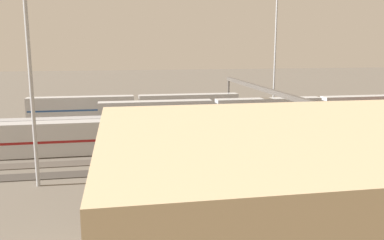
{
  "coord_description": "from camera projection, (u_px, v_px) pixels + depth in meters",
  "views": [
    {
      "loc": [
        15.67,
        70.97,
        16.28
      ],
      "look_at": [
        2.37,
        -1.7,
        2.5
      ],
      "focal_mm": 37.6,
      "sensor_mm": 36.0,
      "label": 1
    }
  ],
  "objects": [
    {
      "name": "ground_plane",
      "position": [
        206.0,
        134.0,
        74.39
      ],
      "size": [
        400.0,
        400.0,
        0.0
      ],
      "primitive_type": "plane",
      "color": "#60594F"
    },
    {
      "name": "track_bed_0",
      "position": [
        188.0,
        116.0,
        93.72
      ],
      "size": [
        140.0,
        2.8,
        0.12
      ],
      "primitive_type": "cube",
      "color": "#4C443D",
      "rests_on": "ground_plane"
    },
    {
      "name": "track_bed_1",
      "position": [
        192.0,
        120.0,
        88.88
      ],
      "size": [
        140.0,
        2.8,
        0.12
      ],
      "primitive_type": "cube",
      "color": "#3D3833",
      "rests_on": "ground_plane"
    },
    {
      "name": "track_bed_2",
      "position": [
        196.0,
        124.0,
        84.05
      ],
      "size": [
        140.0,
        2.8,
        0.12
      ],
      "primitive_type": "cube",
      "color": "#3D3833",
      "rests_on": "ground_plane"
    },
    {
      "name": "track_bed_3",
      "position": [
        201.0,
        129.0,
        79.21
      ],
      "size": [
        140.0,
        2.8,
        0.12
      ],
      "primitive_type": "cube",
      "color": "#3D3833",
      "rests_on": "ground_plane"
    },
    {
      "name": "track_bed_4",
      "position": [
        206.0,
        134.0,
        74.38
      ],
      "size": [
        140.0,
        2.8,
        0.12
      ],
      "primitive_type": "cube",
      "color": "#3D3833",
      "rests_on": "ground_plane"
    },
    {
      "name": "track_bed_5",
      "position": [
        212.0,
        140.0,
        69.54
      ],
      "size": [
        140.0,
        2.8,
        0.12
      ],
      "primitive_type": "cube",
      "color": "#4C443D",
      "rests_on": "ground_plane"
    },
    {
      "name": "track_bed_6",
      "position": [
        220.0,
        147.0,
        64.71
      ],
      "size": [
        140.0,
        2.8,
        0.12
      ],
      "primitive_type": "cube",
      "color": "#4C443D",
      "rests_on": "ground_plane"
    },
    {
      "name": "track_bed_7",
      "position": [
        228.0,
        156.0,
        59.87
      ],
      "size": [
        140.0,
        2.8,
        0.12
      ],
      "primitive_type": "cube",
      "color": "#4C443D",
      "rests_on": "ground_plane"
    },
    {
      "name": "track_bed_8",
      "position": [
        237.0,
        165.0,
        55.04
      ],
      "size": [
        140.0,
        2.8,
        0.12
      ],
      "primitive_type": "cube",
      "color": "#3D3833",
      "rests_on": "ground_plane"
    },
    {
      "name": "train_on_track_4",
      "position": [
        181.0,
        124.0,
        73.17
      ],
      "size": [
        114.8,
        3.06,
        4.4
      ],
      "color": "maroon",
      "rests_on": "ground_plane"
    },
    {
      "name": "train_on_track_6",
      "position": [
        146.0,
        135.0,
        62.16
      ],
      "size": [
        47.2,
        3.06,
        5.0
      ],
      "color": "#B7BABF",
      "rests_on": "ground_plane"
    },
    {
      "name": "train_on_track_5",
      "position": [
        181.0,
        130.0,
        68.21
      ],
      "size": [
        114.8,
        3.06,
        4.4
      ],
      "color": "black",
      "rests_on": "ground_plane"
    },
    {
      "name": "train_on_track_0",
      "position": [
        136.0,
        106.0,
        91.16
      ],
      "size": [
        47.2,
        3.06,
        5.0
      ],
      "color": "silver",
      "rests_on": "ground_plane"
    },
    {
      "name": "train_on_track_2",
      "position": [
        268.0,
        110.0,
        86.38
      ],
      "size": [
        71.4,
        3.0,
        5.0
      ],
      "color": "silver",
      "rests_on": "ground_plane"
    },
    {
      "name": "light_mast_0",
      "position": [
        276.0,
        29.0,
        97.07
      ],
      "size": [
        2.8,
        0.7,
        32.26
      ],
      "color": "#9EA0A5",
      "rests_on": "ground_plane"
    },
    {
      "name": "light_mast_1",
      "position": [
        26.0,
        21.0,
        43.76
      ],
      "size": [
        2.8,
        0.7,
        30.08
      ],
      "color": "#9EA0A5",
      "rests_on": "ground_plane"
    },
    {
      "name": "signal_gantry",
      "position": [
        260.0,
        91.0,
        74.78
      ],
      "size": [
        0.7,
        45.0,
        8.8
      ],
      "color": "#4C4742",
      "rests_on": "ground_plane"
    }
  ]
}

